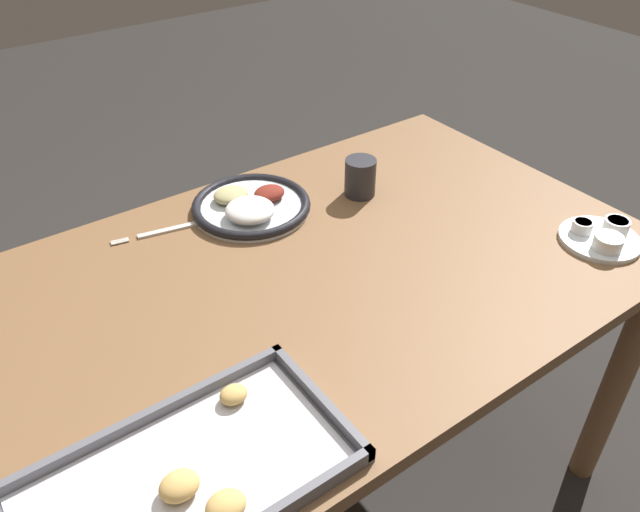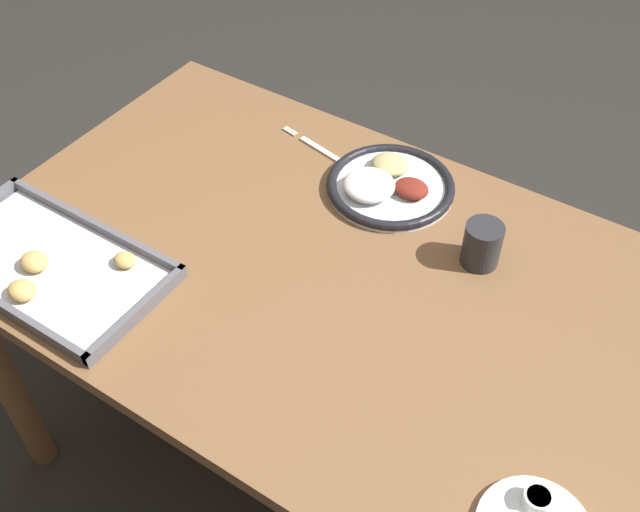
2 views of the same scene
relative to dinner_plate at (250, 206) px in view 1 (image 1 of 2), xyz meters
The scene contains 7 objects.
ground_plane 0.76m from the dinner_plate, 91.03° to the left, with size 8.00×8.00×0.00m, color #282623.
dining_table 0.27m from the dinner_plate, 91.03° to the left, with size 1.27×0.80×0.70m.
dinner_plate is the anchor object (origin of this frame).
fork 0.17m from the dinner_plate, 10.56° to the right, with size 0.22×0.06×0.00m.
saucer_plate 0.71m from the dinner_plate, 135.28° to the left, with size 0.16×0.16×0.04m.
baking_tray 0.66m from the dinner_plate, 51.69° to the left, with size 0.44×0.24×0.04m.
drinking_cup 0.25m from the dinner_plate, 161.23° to the left, with size 0.07×0.07×0.08m.
Camera 1 is at (0.53, 0.75, 1.42)m, focal length 35.00 mm.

